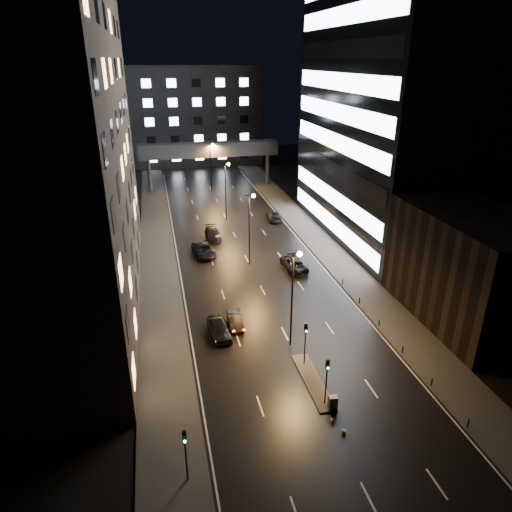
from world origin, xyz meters
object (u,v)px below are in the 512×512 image
object	(u,v)px
car_away_a	(219,329)
car_away_b	(235,320)
utility_cabinet	(333,402)
car_toward_a	(294,263)
car_away_c	(204,250)
car_away_d	(213,234)
car_toward_b	(274,216)

from	to	relation	value
car_away_a	car_away_b	bearing A→B (deg)	32.75
utility_cabinet	car_toward_a	bearing A→B (deg)	82.11
car_away_c	car_toward_a	distance (m)	13.57
car_away_c	car_away_b	bearing A→B (deg)	-94.93
car_away_b	car_toward_a	size ratio (longest dim) A/B	0.70
car_away_a	car_away_b	size ratio (longest dim) A/B	1.18
car_away_c	utility_cabinet	size ratio (longest dim) A/B	4.91
car_toward_a	car_away_d	bearing A→B (deg)	-57.57
car_away_b	car_toward_a	xyz separation A→B (m)	(10.43, 12.65, 0.14)
car_away_c	utility_cabinet	world-z (taller)	car_away_c
car_away_c	car_toward_b	distance (m)	19.14
car_toward_b	car_away_b	bearing A→B (deg)	71.37
car_away_a	car_toward_b	distance (m)	37.56
car_toward_a	car_toward_b	size ratio (longest dim) A/B	1.15
car_away_a	car_away_c	world-z (taller)	car_away_a
utility_cabinet	car_away_d	bearing A→B (deg)	98.50
car_away_b	car_away_d	distance (m)	26.46
car_away_b	utility_cabinet	bearing A→B (deg)	-66.58
car_away_d	car_toward_b	size ratio (longest dim) A/B	1.06
car_away_b	car_toward_b	distance (m)	35.40
car_away_d	utility_cabinet	bearing A→B (deg)	-85.14
car_away_a	car_away_d	xyz separation A→B (m)	(3.14, 27.95, -0.03)
car_away_b	car_away_c	bearing A→B (deg)	95.49
car_away_a	utility_cabinet	size ratio (longest dim) A/B	4.12
car_away_c	car_away_d	world-z (taller)	car_away_c
car_away_d	utility_cabinet	world-z (taller)	car_away_d
car_away_d	car_toward_a	bearing A→B (deg)	-57.31
car_away_b	car_toward_a	distance (m)	16.39
car_away_a	utility_cabinet	distance (m)	14.87
car_away_a	car_toward_b	xyz separation A→B (m)	(14.93, 34.47, -0.08)
car_away_b	car_away_d	xyz separation A→B (m)	(1.17, 26.43, 0.12)
car_away_b	car_toward_a	world-z (taller)	car_toward_a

